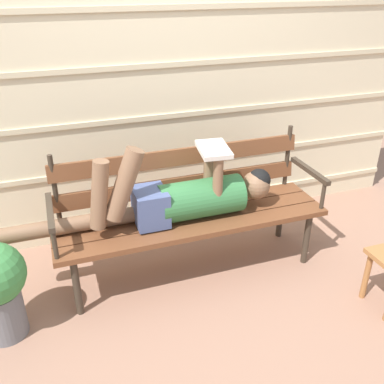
% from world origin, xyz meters
% --- Properties ---
extents(ground_plane, '(12.00, 12.00, 0.00)m').
position_xyz_m(ground_plane, '(0.00, 0.00, 0.00)').
color(ground_plane, '#936B56').
extents(house_siding, '(4.14, 0.08, 2.19)m').
position_xyz_m(house_siding, '(0.00, 0.77, 1.09)').
color(house_siding, beige).
rests_on(house_siding, ground).
extents(park_bench, '(1.78, 0.48, 0.88)m').
position_xyz_m(park_bench, '(0.00, 0.16, 0.48)').
color(park_bench, brown).
rests_on(park_bench, ground).
extents(reclining_person, '(1.72, 0.27, 0.56)m').
position_xyz_m(reclining_person, '(-0.08, 0.09, 0.58)').
color(reclining_person, '#33703D').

